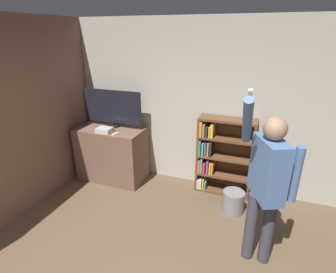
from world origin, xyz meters
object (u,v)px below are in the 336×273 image
object	(u,v)px
television	(112,108)
waste_bin	(233,202)
game_console	(105,130)
bookshelf	(220,156)
person	(267,180)

from	to	relation	value
television	waste_bin	distance (m)	2.46
waste_bin	game_console	bearing A→B (deg)	177.48
waste_bin	television	bearing A→B (deg)	170.01
television	bookshelf	bearing A→B (deg)	3.63
bookshelf	television	bearing A→B (deg)	-176.37
television	game_console	xyz separation A→B (m)	(0.01, -0.29, -0.30)
game_console	waste_bin	size ratio (longest dim) A/B	0.71
bookshelf	waste_bin	xyz separation A→B (m)	(0.32, -0.50, -0.46)
bookshelf	game_console	bearing A→B (deg)	-167.64
game_console	waste_bin	world-z (taller)	game_console
bookshelf	person	world-z (taller)	person
waste_bin	person	bearing A→B (deg)	-65.31
television	person	distance (m)	2.78
bookshelf	waste_bin	bearing A→B (deg)	-57.37
game_console	bookshelf	bearing A→B (deg)	12.36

